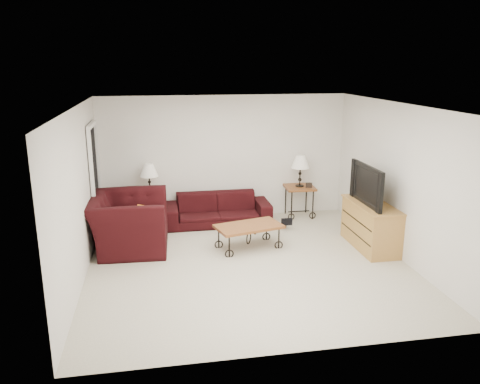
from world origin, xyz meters
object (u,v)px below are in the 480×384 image
side_table_left (151,210)px  sofa (218,209)px  tv_stand (371,226)px  lamp_right (300,171)px  side_table_right (299,201)px  lamp_left (149,179)px  backpack (285,218)px  coffee_table (249,237)px  television (373,185)px  armchair (129,222)px

side_table_left → sofa: bearing=-7.9°
tv_stand → lamp_right: bearing=110.8°
side_table_right → lamp_right: size_ratio=1.00×
lamp_left → backpack: 2.74m
side_table_right → backpack: side_table_right is taller
coffee_table → television: size_ratio=0.95×
tv_stand → television: television is taller
sofa → television: (2.43, -1.70, 0.82)m
side_table_left → lamp_right: bearing=0.0°
side_table_right → armchair: bearing=-160.6°
backpack → television: bearing=-48.5°
side_table_right → backpack: (-0.48, -0.68, -0.12)m
tv_stand → backpack: 1.70m
side_table_left → tv_stand: (3.75, -1.88, 0.09)m
lamp_right → sofa: bearing=-174.1°
coffee_table → armchair: 2.07m
backpack → side_table_left: bearing=162.2°
coffee_table → tv_stand: 2.12m
tv_stand → television: bearing=180.0°
sofa → backpack: size_ratio=4.97×
television → coffee_table: bearing=-98.8°
tv_stand → sofa: bearing=145.2°
coffee_table → television: 2.28m
lamp_left → armchair: size_ratio=0.43×
side_table_left → television: size_ratio=0.52×
side_table_right → television: size_ratio=0.55×
sofa → coffee_table: bearing=-75.4°
side_table_right → lamp_right: bearing=0.0°
side_table_right → lamp_right: 0.65m
sofa → armchair: 1.95m
side_table_left → side_table_right: side_table_right is taller
television → backpack: television is taller
side_table_left → armchair: armchair is taller
armchair → side_table_right: bearing=-68.0°
armchair → television: 4.19m
side_table_right → coffee_table: bearing=-131.4°
lamp_right → television: 2.01m
sofa → lamp_right: 1.87m
lamp_right → lamp_left: bearing=180.0°
tv_stand → side_table_right: bearing=110.8°
lamp_left → coffee_table: size_ratio=0.55×
side_table_left → coffee_table: (1.66, -1.56, -0.10)m
lamp_left → coffee_table: lamp_left is taller
sofa → tv_stand: 2.98m
sofa → coffee_table: (0.36, -1.38, -0.09)m
armchair → backpack: 2.97m
armchair → backpack: size_ratio=3.45×
side_table_right → tv_stand: size_ratio=0.49×
television → side_table_right: bearing=-159.7°
coffee_table → armchair: size_ratio=0.77×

